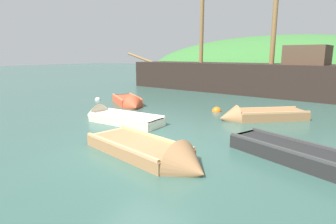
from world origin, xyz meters
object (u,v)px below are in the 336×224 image
object	(u,v)px
rowboat_portside	(129,103)
buoy_white	(98,100)
buoy_orange	(217,111)
rowboat_far	(114,119)
rowboat_center	(155,156)
sailing_ship	(238,81)
rowboat_outer_left	(309,160)
rowboat_outer_right	(257,117)

from	to	relation	value
rowboat_portside	buoy_white	xyz separation A→B (m)	(-2.57, 0.40, -0.12)
buoy_orange	buoy_white	distance (m)	6.95
rowboat_far	buoy_white	xyz separation A→B (m)	(-4.29, 3.41, -0.09)
rowboat_center	buoy_orange	size ratio (longest dim) A/B	9.12
rowboat_portside	buoy_white	size ratio (longest dim) A/B	9.37
rowboat_center	rowboat_far	xyz separation A→B (m)	(-3.54, 2.50, 0.00)
rowboat_center	buoy_orange	world-z (taller)	rowboat_center
sailing_ship	buoy_orange	bearing A→B (deg)	107.78
sailing_ship	rowboat_portside	xyz separation A→B (m)	(-3.01, -8.11, -0.61)
buoy_white	rowboat_outer_left	bearing A→B (deg)	-21.59
rowboat_far	rowboat_portside	bearing A→B (deg)	-58.64
rowboat_outer_right	rowboat_far	bearing A→B (deg)	-5.34
rowboat_center	rowboat_outer_left	xyz separation A→B (m)	(3.24, 1.53, 0.03)
rowboat_outer_right	rowboat_far	distance (m)	5.56
rowboat_outer_right	rowboat_far	size ratio (longest dim) A/B	0.93
rowboat_outer_right	buoy_white	size ratio (longest dim) A/B	10.20
rowboat_far	buoy_orange	size ratio (longest dim) A/B	8.42
rowboat_center	rowboat_outer_left	world-z (taller)	rowboat_center
buoy_orange	buoy_white	bearing A→B (deg)	-176.64
rowboat_outer_left	buoy_orange	size ratio (longest dim) A/B	8.61
rowboat_center	rowboat_far	distance (m)	4.33
rowboat_portside	buoy_orange	world-z (taller)	rowboat_portside
rowboat_outer_right	buoy_white	xyz separation A→B (m)	(-8.90, 0.30, -0.11)
rowboat_outer_left	buoy_orange	distance (m)	6.32
rowboat_portside	buoy_orange	bearing A→B (deg)	47.54
rowboat_outer_left	buoy_white	bearing A→B (deg)	-178.26
rowboat_outer_right	buoy_white	world-z (taller)	rowboat_outer_right
rowboat_portside	rowboat_far	bearing A→B (deg)	-23.22
rowboat_portside	buoy_orange	size ratio (longest dim) A/B	7.18
rowboat_outer_left	rowboat_outer_right	bearing A→B (deg)	141.33
rowboat_center	buoy_orange	bearing A→B (deg)	112.16
rowboat_center	rowboat_outer_left	distance (m)	3.58
sailing_ship	rowboat_portside	distance (m)	8.67
rowboat_outer_left	buoy_white	size ratio (longest dim) A/B	11.23
sailing_ship	rowboat_center	world-z (taller)	sailing_ship
rowboat_portside	rowboat_outer_right	world-z (taller)	rowboat_outer_right
rowboat_portside	rowboat_outer_right	bearing A→B (deg)	37.97
rowboat_outer_right	rowboat_outer_left	distance (m)	4.62
rowboat_portside	buoy_white	world-z (taller)	rowboat_portside
sailing_ship	rowboat_outer_right	distance (m)	8.69
rowboat_far	buoy_white	world-z (taller)	rowboat_far
rowboat_outer_right	rowboat_outer_left	size ratio (longest dim) A/B	0.91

